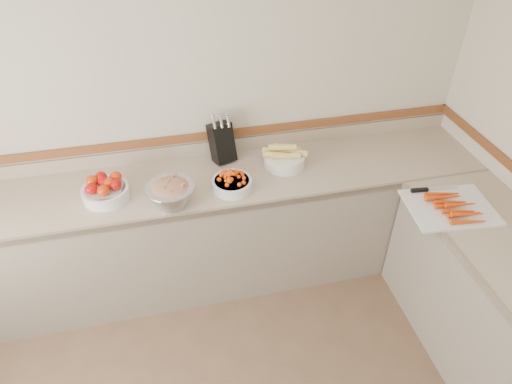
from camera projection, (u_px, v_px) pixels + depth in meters
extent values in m
plane|color=beige|center=(183.00, 105.00, 3.03)|extent=(4.00, 0.00, 4.00)
cube|color=tan|center=(194.00, 184.00, 3.04)|extent=(4.00, 0.65, 0.04)
cube|color=gray|center=(199.00, 233.00, 3.32)|extent=(4.00, 0.63, 0.86)
cube|color=#826F57|center=(200.00, 214.00, 2.80)|extent=(4.00, 0.02, 0.04)
cube|color=tan|center=(188.00, 150.00, 3.24)|extent=(4.00, 0.02, 0.10)
cube|color=brown|center=(187.00, 138.00, 3.18)|extent=(4.00, 0.02, 0.06)
cube|color=black|center=(509.00, 330.00, 2.24)|extent=(0.02, 0.58, 0.06)
cylinder|color=silver|center=(504.00, 339.00, 2.29)|extent=(0.02, 0.50, 0.02)
cube|color=black|center=(222.00, 143.00, 3.16)|extent=(0.20, 0.22, 0.29)
cylinder|color=silver|center=(214.00, 123.00, 3.02)|extent=(0.03, 0.04, 0.08)
cylinder|color=silver|center=(221.00, 123.00, 3.03)|extent=(0.03, 0.04, 0.08)
cylinder|color=silver|center=(228.00, 122.00, 3.03)|extent=(0.03, 0.04, 0.08)
cylinder|color=silver|center=(214.00, 121.00, 3.04)|extent=(0.03, 0.04, 0.08)
cylinder|color=silver|center=(221.00, 121.00, 3.05)|extent=(0.03, 0.04, 0.08)
cylinder|color=silver|center=(228.00, 120.00, 3.06)|extent=(0.03, 0.04, 0.08)
cylinder|color=silver|center=(213.00, 119.00, 3.06)|extent=(0.03, 0.04, 0.08)
cylinder|color=silver|center=(220.00, 118.00, 3.07)|extent=(0.03, 0.04, 0.08)
cylinder|color=silver|center=(227.00, 118.00, 3.08)|extent=(0.03, 0.04, 0.08)
cylinder|color=white|center=(106.00, 193.00, 2.87)|extent=(0.29, 0.29, 0.08)
torus|color=white|center=(105.00, 189.00, 2.85)|extent=(0.29, 0.29, 0.01)
cylinder|color=white|center=(105.00, 189.00, 2.85)|extent=(0.26, 0.26, 0.01)
ellipsoid|color=#BC0907|center=(91.00, 189.00, 2.79)|extent=(0.08, 0.08, 0.07)
ellipsoid|color=red|center=(103.00, 191.00, 2.77)|extent=(0.08, 0.08, 0.07)
ellipsoid|color=#BC0907|center=(116.00, 185.00, 2.82)|extent=(0.08, 0.08, 0.07)
ellipsoid|color=red|center=(92.00, 181.00, 2.85)|extent=(0.08, 0.08, 0.07)
ellipsoid|color=#BC0907|center=(104.00, 182.00, 2.84)|extent=(0.08, 0.08, 0.07)
ellipsoid|color=red|center=(116.00, 177.00, 2.89)|extent=(0.08, 0.08, 0.07)
ellipsoid|color=#BC0907|center=(101.00, 177.00, 2.88)|extent=(0.08, 0.08, 0.07)
ellipsoid|color=red|center=(109.00, 183.00, 2.83)|extent=(0.08, 0.08, 0.07)
cylinder|color=white|center=(232.00, 184.00, 2.95)|extent=(0.26, 0.26, 0.07)
torus|color=white|center=(232.00, 181.00, 2.93)|extent=(0.26, 0.26, 0.01)
cylinder|color=white|center=(232.00, 181.00, 2.93)|extent=(0.23, 0.23, 0.01)
sphere|color=#D53D07|center=(226.00, 175.00, 2.90)|extent=(0.03, 0.03, 0.03)
sphere|color=#D53D07|center=(220.00, 174.00, 2.95)|extent=(0.03, 0.03, 0.03)
sphere|color=#D53D07|center=(229.00, 176.00, 2.88)|extent=(0.03, 0.03, 0.03)
sphere|color=#D53D07|center=(235.00, 171.00, 2.97)|extent=(0.03, 0.03, 0.03)
sphere|color=#D53D07|center=(238.00, 172.00, 2.95)|extent=(0.03, 0.03, 0.03)
sphere|color=#D53D07|center=(237.00, 176.00, 2.89)|extent=(0.03, 0.03, 0.03)
sphere|color=#D53D07|center=(241.00, 176.00, 2.92)|extent=(0.03, 0.03, 0.03)
sphere|color=#D53D07|center=(232.00, 177.00, 2.89)|extent=(0.03, 0.03, 0.03)
sphere|color=#D53D07|center=(228.00, 174.00, 2.90)|extent=(0.03, 0.03, 0.03)
sphere|color=#D53D07|center=(231.00, 174.00, 2.90)|extent=(0.03, 0.03, 0.03)
sphere|color=#D53D07|center=(244.00, 174.00, 2.95)|extent=(0.03, 0.03, 0.03)
sphere|color=#D53D07|center=(241.00, 175.00, 2.93)|extent=(0.03, 0.03, 0.03)
sphere|color=#D53D07|center=(244.00, 178.00, 2.90)|extent=(0.03, 0.03, 0.03)
sphere|color=#D53D07|center=(225.00, 170.00, 2.99)|extent=(0.03, 0.03, 0.03)
sphere|color=#D53D07|center=(232.00, 173.00, 2.89)|extent=(0.03, 0.03, 0.03)
sphere|color=#D53D07|center=(236.00, 173.00, 2.93)|extent=(0.03, 0.03, 0.03)
sphere|color=#D53D07|center=(239.00, 177.00, 2.90)|extent=(0.03, 0.03, 0.03)
sphere|color=#D53D07|center=(228.00, 173.00, 2.93)|extent=(0.03, 0.03, 0.03)
sphere|color=#D53D07|center=(228.00, 171.00, 2.95)|extent=(0.03, 0.03, 0.03)
sphere|color=#D53D07|center=(227.00, 185.00, 2.85)|extent=(0.03, 0.03, 0.03)
sphere|color=#D53D07|center=(229.00, 176.00, 2.88)|extent=(0.03, 0.03, 0.03)
sphere|color=#D53D07|center=(239.00, 172.00, 2.94)|extent=(0.03, 0.03, 0.03)
sphere|color=#D53D07|center=(225.00, 182.00, 2.87)|extent=(0.03, 0.03, 0.03)
sphere|color=#D53D07|center=(230.00, 173.00, 2.91)|extent=(0.03, 0.03, 0.03)
sphere|color=#D53D07|center=(230.00, 172.00, 2.95)|extent=(0.03, 0.03, 0.03)
sphere|color=#D53D07|center=(222.00, 176.00, 2.91)|extent=(0.03, 0.03, 0.03)
sphere|color=#D53D07|center=(232.00, 173.00, 2.90)|extent=(0.03, 0.03, 0.03)
sphere|color=#D53D07|center=(239.00, 172.00, 2.94)|extent=(0.03, 0.03, 0.03)
sphere|color=#D53D07|center=(232.00, 173.00, 2.90)|extent=(0.03, 0.03, 0.03)
sphere|color=#D53D07|center=(241.00, 179.00, 2.89)|extent=(0.03, 0.03, 0.03)
sphere|color=#D53D07|center=(242.00, 181.00, 2.88)|extent=(0.03, 0.03, 0.03)
sphere|color=#D53D07|center=(232.00, 173.00, 2.89)|extent=(0.03, 0.03, 0.03)
sphere|color=#D53D07|center=(229.00, 180.00, 2.87)|extent=(0.03, 0.03, 0.03)
sphere|color=#D53D07|center=(240.00, 175.00, 2.91)|extent=(0.03, 0.03, 0.03)
sphere|color=#D53D07|center=(233.00, 172.00, 2.91)|extent=(0.03, 0.03, 0.03)
sphere|color=#D53D07|center=(235.00, 176.00, 2.89)|extent=(0.03, 0.03, 0.03)
sphere|color=#D53D07|center=(232.00, 174.00, 2.90)|extent=(0.03, 0.03, 0.03)
sphere|color=#D53D07|center=(230.00, 174.00, 2.89)|extent=(0.03, 0.03, 0.03)
sphere|color=#D53D07|center=(232.00, 171.00, 2.94)|extent=(0.03, 0.03, 0.03)
sphere|color=#D53D07|center=(227.00, 174.00, 2.90)|extent=(0.03, 0.03, 0.03)
sphere|color=#D53D07|center=(231.00, 174.00, 2.90)|extent=(0.03, 0.03, 0.03)
sphere|color=#D53D07|center=(237.00, 177.00, 2.88)|extent=(0.03, 0.03, 0.03)
cylinder|color=white|center=(284.00, 160.00, 3.16)|extent=(0.28, 0.28, 0.09)
torus|color=white|center=(285.00, 155.00, 3.13)|extent=(0.29, 0.29, 0.01)
cylinder|color=#E1C15E|center=(277.00, 155.00, 3.09)|extent=(0.19, 0.10, 0.04)
cylinder|color=#E1C15E|center=(286.00, 156.00, 3.09)|extent=(0.19, 0.08, 0.04)
cylinder|color=#E1C15E|center=(294.00, 152.00, 3.12)|extent=(0.19, 0.12, 0.04)
cylinder|color=#E1C15E|center=(276.00, 150.00, 3.14)|extent=(0.19, 0.09, 0.04)
cylinder|color=#E1C15E|center=(287.00, 148.00, 3.16)|extent=(0.19, 0.13, 0.04)
cylinder|color=#E1C15E|center=(282.00, 147.00, 3.09)|extent=(0.19, 0.08, 0.04)
cylinder|color=#B2B2BA|center=(171.00, 195.00, 2.80)|extent=(0.30, 0.30, 0.14)
torus|color=#B2B2BA|center=(170.00, 187.00, 2.76)|extent=(0.30, 0.30, 0.01)
ellipsoid|color=#AF143F|center=(170.00, 189.00, 2.77)|extent=(0.25, 0.25, 0.08)
cube|color=#AF143F|center=(164.00, 188.00, 2.72)|extent=(0.03, 0.03, 0.02)
cube|color=#91B457|center=(164.00, 184.00, 2.77)|extent=(0.03, 0.03, 0.02)
cube|color=#AF143F|center=(167.00, 183.00, 2.76)|extent=(0.03, 0.03, 0.02)
cube|color=#91B457|center=(162.00, 181.00, 2.79)|extent=(0.03, 0.03, 0.02)
cube|color=#AF143F|center=(168.00, 181.00, 2.77)|extent=(0.03, 0.03, 0.02)
cube|color=#91B457|center=(171.00, 191.00, 2.71)|extent=(0.03, 0.03, 0.02)
cube|color=#AF143F|center=(172.00, 176.00, 2.82)|extent=(0.03, 0.03, 0.02)
cube|color=#91B457|center=(172.00, 183.00, 2.77)|extent=(0.02, 0.02, 0.02)
cube|color=#AF143F|center=(172.00, 188.00, 2.73)|extent=(0.02, 0.02, 0.02)
cube|color=#91B457|center=(167.00, 190.00, 2.73)|extent=(0.03, 0.03, 0.02)
cube|color=#AF143F|center=(175.00, 174.00, 2.82)|extent=(0.02, 0.02, 0.02)
cube|color=#91B457|center=(171.00, 192.00, 2.70)|extent=(0.03, 0.03, 0.02)
cube|color=#AF143F|center=(183.00, 185.00, 2.73)|extent=(0.03, 0.03, 0.02)
cube|color=#91B457|center=(162.00, 179.00, 2.79)|extent=(0.02, 0.02, 0.02)
cube|color=silver|center=(450.00, 207.00, 2.81)|extent=(0.55, 0.45, 0.02)
cone|color=#D53D07|center=(466.00, 222.00, 2.67)|extent=(0.20, 0.05, 0.03)
cone|color=#D53D07|center=(464.00, 215.00, 2.67)|extent=(0.20, 0.05, 0.03)
cone|color=#D53D07|center=(460.00, 215.00, 2.71)|extent=(0.20, 0.05, 0.03)
cone|color=#D53D07|center=(457.00, 212.00, 2.74)|extent=(0.20, 0.05, 0.03)
cone|color=#D53D07|center=(456.00, 205.00, 2.74)|extent=(0.20, 0.05, 0.03)
cone|color=#D53D07|center=(452.00, 206.00, 2.78)|extent=(0.20, 0.05, 0.03)
cone|color=#D53D07|center=(449.00, 203.00, 2.81)|extent=(0.20, 0.05, 0.03)
cone|color=#D53D07|center=(448.00, 196.00, 2.81)|extent=(0.20, 0.05, 0.03)
cone|color=#D53D07|center=(444.00, 197.00, 2.85)|extent=(0.20, 0.05, 0.03)
cone|color=#D53D07|center=(441.00, 194.00, 2.88)|extent=(0.20, 0.05, 0.03)
cube|color=silver|center=(441.00, 188.00, 2.94)|extent=(0.22, 0.06, 0.00)
cube|color=black|center=(420.00, 190.00, 2.91)|extent=(0.11, 0.04, 0.02)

